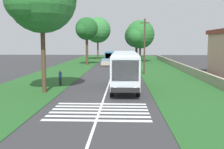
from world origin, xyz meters
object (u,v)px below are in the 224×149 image
object	(u,v)px
trailing_minibus_0	(110,56)
roadside_tree_left_0	(86,29)
trailing_car_0	(125,66)
roadside_tree_right_0	(140,35)
trailing_car_1	(106,62)
utility_pole	(144,46)
roadside_tree_left_1	(97,31)
pedestrian	(60,78)
roadside_tree_left_2	(41,0)
coach_bus	(125,68)
roadside_tree_right_2	(135,37)
roadside_tree_right_1	(136,36)

from	to	relation	value
trailing_minibus_0	roadside_tree_left_0	distance (m)	11.16
trailing_car_0	roadside_tree_right_0	world-z (taller)	roadside_tree_right_0
roadside_tree_right_0	trailing_car_1	bearing A→B (deg)	143.87
trailing_minibus_0	utility_pole	distance (m)	26.45
roadside_tree_right_0	utility_pole	world-z (taller)	roadside_tree_right_0
roadside_tree_left_1	pedestrian	world-z (taller)	roadside_tree_left_1
trailing_car_1	roadside_tree_left_2	world-z (taller)	roadside_tree_left_2
coach_bus	trailing_car_0	xyz separation A→B (m)	(18.95, -0.13, -1.48)
roadside_tree_left_0	roadside_tree_right_2	world-z (taller)	roadside_tree_left_0
trailing_car_0	roadside_tree_right_1	distance (m)	41.36
trailing_car_0	roadside_tree_left_2	bearing A→B (deg)	159.65
roadside_tree_right_2	roadside_tree_right_1	bearing A→B (deg)	-4.63
trailing_minibus_0	roadside_tree_left_2	world-z (taller)	roadside_tree_left_2
roadside_tree_right_0	roadside_tree_right_2	bearing A→B (deg)	2.30
trailing_car_0	roadside_tree_right_0	xyz separation A→B (m)	(19.47, -3.67, 5.82)
coach_bus	trailing_minibus_0	distance (m)	38.20
trailing_minibus_0	roadside_tree_right_0	world-z (taller)	roadside_tree_right_0
trailing_car_1	roadside_tree_left_2	bearing A→B (deg)	172.44
coach_bus	roadside_tree_left_1	distance (m)	49.15
roadside_tree_right_2	utility_pole	distance (m)	37.93
trailing_minibus_0	roadside_tree_right_2	distance (m)	14.87
coach_bus	roadside_tree_right_0	bearing A→B (deg)	-5.65
coach_bus	trailing_car_1	xyz separation A→B (m)	(28.13, 3.71, -1.48)
roadside_tree_left_0	roadside_tree_right_1	world-z (taller)	roadside_tree_right_1
utility_pole	pedestrian	bearing A→B (deg)	137.01
roadside_tree_left_1	pedestrian	xyz separation A→B (m)	(-46.46, -0.37, -7.07)
roadside_tree_left_2	roadside_tree_right_0	distance (m)	42.38
trailing_car_0	roadside_tree_left_0	world-z (taller)	roadside_tree_left_0
trailing_car_0	roadside_tree_right_0	bearing A→B (deg)	-10.67
trailing_car_1	trailing_minibus_0	distance (m)	9.95
coach_bus	roadside_tree_right_0	xyz separation A→B (m)	(38.42, -3.80, 4.34)
trailing_car_0	roadside_tree_right_1	xyz separation A→B (m)	(40.71, -3.94, 6.15)
roadside_tree_left_2	roadside_tree_right_1	bearing A→B (deg)	-10.80
roadside_tree_left_1	pedestrian	distance (m)	46.99
trailing_car_1	roadside_tree_right_2	world-z (taller)	roadside_tree_right_2
trailing_car_0	roadside_tree_left_2	xyz separation A→B (m)	(-21.24, 7.88, 7.94)
trailing_minibus_0	pedestrian	world-z (taller)	trailing_minibus_0
coach_bus	trailing_car_0	size ratio (longest dim) A/B	2.60
roadside_tree_left_0	roadside_tree_right_2	distance (m)	23.54
roadside_tree_left_2	trailing_minibus_0	bearing A→B (deg)	-6.14
trailing_minibus_0	roadside_tree_left_1	world-z (taller)	roadside_tree_left_1
coach_bus	roadside_tree_left_1	world-z (taller)	roadside_tree_left_1
roadside_tree_right_0	utility_pole	distance (m)	26.02
roadside_tree_left_1	roadside_tree_left_2	bearing A→B (deg)	179.64
coach_bus	roadside_tree_left_1	size ratio (longest dim) A/B	0.95
utility_pole	pedestrian	world-z (taller)	utility_pole
roadside_tree_left_1	roadside_tree_left_2	xyz separation A→B (m)	(-50.53, 0.32, 0.63)
trailing_car_1	pedestrian	xyz separation A→B (m)	(-26.36, 3.35, 0.24)
pedestrian	roadside_tree_left_0	bearing A→B (deg)	1.75
coach_bus	trailing_car_1	world-z (taller)	coach_bus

